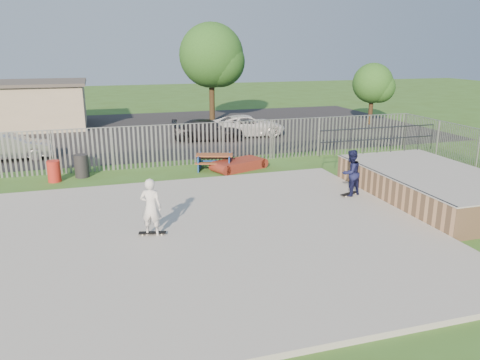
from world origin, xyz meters
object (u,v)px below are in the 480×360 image
object	(u,v)px
trash_bin_red	(54,171)
trash_bin_grey	(82,166)
skater_white	(151,207)
car_white	(247,126)
car_dark	(208,130)
tree_right	(373,83)
skater_navy	(351,173)
tree_mid	(211,55)
picnic_table	(214,162)
car_silver	(11,147)
funbox	(239,165)

from	to	relation	value
trash_bin_red	trash_bin_grey	distance (m)	1.18
skater_white	car_white	bearing A→B (deg)	-94.28
trash_bin_red	car_dark	world-z (taller)	car_dark
car_dark	tree_right	xyz separation A→B (m)	(12.83, 2.62, 2.32)
trash_bin_grey	tree_right	distance (m)	22.12
car_dark	car_white	xyz separation A→B (m)	(2.69, 0.61, 0.04)
car_white	skater_navy	xyz separation A→B (m)	(-0.21, -13.25, 0.33)
trash_bin_grey	tree_mid	size ratio (longest dim) A/B	0.14
picnic_table	skater_white	xyz separation A→B (m)	(-3.75, -7.50, 0.65)
car_silver	picnic_table	bearing A→B (deg)	-118.06
car_dark	skater_white	xyz separation A→B (m)	(-5.05, -14.36, 0.37)
funbox	trash_bin_grey	world-z (taller)	trash_bin_grey
trash_bin_grey	car_silver	bearing A→B (deg)	128.10
skater_white	car_dark	bearing A→B (deg)	-86.33
tree_right	trash_bin_red	bearing A→B (deg)	-155.70
trash_bin_red	car_silver	world-z (taller)	car_silver
trash_bin_grey	funbox	bearing A→B (deg)	-5.99
funbox	car_white	distance (m)	8.37
trash_bin_grey	tree_right	size ratio (longest dim) A/B	0.23
car_silver	car_white	size ratio (longest dim) A/B	0.83
skater_navy	skater_white	distance (m)	7.72
car_silver	skater_navy	world-z (taller)	skater_navy
car_white	tree_mid	size ratio (longest dim) A/B	0.66
funbox	car_dark	size ratio (longest dim) A/B	0.57
funbox	trash_bin_grey	xyz separation A→B (m)	(-6.97, 0.73, 0.28)
picnic_table	trash_bin_red	world-z (taller)	trash_bin_red
tree_right	car_white	bearing A→B (deg)	-168.84
car_silver	tree_mid	size ratio (longest dim) A/B	0.55
car_dark	tree_mid	world-z (taller)	tree_mid
trash_bin_red	tree_right	xyz separation A→B (m)	(21.11, 9.53, 2.52)
trash_bin_grey	skater_navy	size ratio (longest dim) A/B	0.58
car_dark	skater_white	distance (m)	15.23
car_dark	skater_navy	distance (m)	12.89
funbox	tree_mid	size ratio (longest dim) A/B	0.34
skater_navy	funbox	bearing A→B (deg)	-83.70
trash_bin_grey	car_white	world-z (taller)	car_white
picnic_table	tree_mid	world-z (taller)	tree_mid
car_silver	car_white	distance (m)	13.58
picnic_table	trash_bin_red	bearing A→B (deg)	-162.15
trash_bin_red	skater_navy	world-z (taller)	skater_navy
trash_bin_grey	car_dark	distance (m)	9.68
car_silver	tree_mid	distance (m)	16.19
picnic_table	car_white	bearing A→B (deg)	79.28
trash_bin_red	skater_white	size ratio (longest dim) A/B	0.52
car_silver	tree_right	xyz separation A→B (m)	(23.44, 4.73, 2.29)
trash_bin_red	trash_bin_grey	xyz separation A→B (m)	(1.11, 0.42, 0.05)
car_silver	trash_bin_red	bearing A→B (deg)	-155.19
tree_right	tree_mid	bearing A→B (deg)	157.37
picnic_table	skater_white	distance (m)	8.41
trash_bin_red	car_dark	bearing A→B (deg)	39.87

